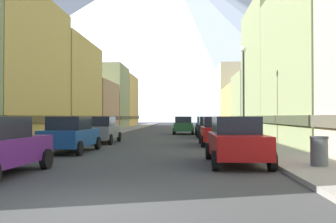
# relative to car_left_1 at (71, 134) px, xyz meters

# --- Properties ---
(ground_plane) EXTENTS (400.00, 400.00, 0.00)m
(ground_plane) POSITION_rel_car_left_1_xyz_m (3.80, -11.05, -0.90)
(ground_plane) COLOR #3D3D3D
(sidewalk_left) EXTENTS (2.50, 100.00, 0.15)m
(sidewalk_left) POSITION_rel_car_left_1_xyz_m (-2.45, 23.95, -0.82)
(sidewalk_left) COLOR gray
(sidewalk_left) RESTS_ON ground
(sidewalk_right) EXTENTS (2.50, 100.00, 0.15)m
(sidewalk_right) POSITION_rel_car_left_1_xyz_m (10.05, 23.95, -0.82)
(sidewalk_right) COLOR gray
(sidewalk_right) RESTS_ON ground
(storefront_left_2) EXTENTS (6.69, 10.83, 9.12)m
(storefront_left_2) POSITION_rel_car_left_1_xyz_m (-6.89, 17.29, 3.50)
(storefront_left_2) COLOR #D8B259
(storefront_left_2) RESTS_ON ground
(storefront_left_3) EXTENTS (8.22, 9.85, 6.19)m
(storefront_left_3) POSITION_rel_car_left_1_xyz_m (-7.66, 28.21, 2.08)
(storefront_left_3) COLOR tan
(storefront_left_3) RESTS_ON ground
(storefront_left_4) EXTENTS (7.07, 8.39, 9.49)m
(storefront_left_4) POSITION_rel_car_left_1_xyz_m (-7.08, 37.82, 3.68)
(storefront_left_4) COLOR #8C9966
(storefront_left_4) RESTS_ON ground
(storefront_left_5) EXTENTS (8.74, 11.06, 9.05)m
(storefront_left_5) POSITION_rel_car_left_1_xyz_m (-7.92, 47.90, 3.46)
(storefront_left_5) COLOR #D8B259
(storefront_left_5) RESTS_ON ground
(storefront_right_2) EXTENTS (9.83, 9.80, 11.64)m
(storefront_right_2) POSITION_rel_car_left_1_xyz_m (16.07, 15.04, 4.74)
(storefront_right_2) COLOR #8C9966
(storefront_right_2) RESTS_ON ground
(storefront_right_3) EXTENTS (8.49, 8.43, 6.65)m
(storefront_right_3) POSITION_rel_car_left_1_xyz_m (15.40, 24.73, 2.30)
(storefront_right_3) COLOR #8C9966
(storefront_right_3) RESTS_ON ground
(storefront_right_4) EXTENTS (8.18, 13.27, 6.14)m
(storefront_right_4) POSITION_rel_car_left_1_xyz_m (15.24, 35.76, 2.06)
(storefront_right_4) COLOR #D8B259
(storefront_right_4) RESTS_ON ground
(storefront_right_5) EXTENTS (9.50, 12.90, 10.81)m
(storefront_right_5) POSITION_rel_car_left_1_xyz_m (15.90, 49.35, 4.33)
(storefront_right_5) COLOR beige
(storefront_right_5) RESTS_ON ground
(car_left_1) EXTENTS (2.11, 4.42, 1.78)m
(car_left_1) POSITION_rel_car_left_1_xyz_m (0.00, 0.00, 0.00)
(car_left_1) COLOR #19478C
(car_left_1) RESTS_ON ground
(car_left_2) EXTENTS (2.12, 4.43, 1.78)m
(car_left_2) POSITION_rel_car_left_1_xyz_m (0.00, 6.54, 0.00)
(car_left_2) COLOR slate
(car_left_2) RESTS_ON ground
(car_right_0) EXTENTS (2.11, 4.42, 1.78)m
(car_right_0) POSITION_rel_car_left_1_xyz_m (7.60, -4.19, 0.00)
(car_right_0) COLOR #9E1111
(car_right_0) RESTS_ON ground
(car_right_1) EXTENTS (2.09, 4.41, 1.78)m
(car_right_1) POSITION_rel_car_left_1_xyz_m (7.60, 4.86, 0.00)
(car_right_1) COLOR #9E1111
(car_right_1) RESTS_ON ground
(car_right_2) EXTENTS (2.13, 4.43, 1.78)m
(car_right_2) POSITION_rel_car_left_1_xyz_m (7.60, 13.11, 0.00)
(car_right_2) COLOR black
(car_right_2) RESTS_ON ground
(car_right_3) EXTENTS (2.18, 4.46, 1.78)m
(car_right_3) POSITION_rel_car_left_1_xyz_m (7.60, 19.20, 0.00)
(car_right_3) COLOR #19478C
(car_right_3) RESTS_ON ground
(car_driving_0) EXTENTS (2.06, 4.40, 1.78)m
(car_driving_0) POSITION_rel_car_left_1_xyz_m (5.40, 19.47, 0.00)
(car_driving_0) COLOR #265933
(car_driving_0) RESTS_ON ground
(trash_bin_right) EXTENTS (0.59, 0.59, 0.98)m
(trash_bin_right) POSITION_rel_car_left_1_xyz_m (10.15, -5.59, -0.26)
(trash_bin_right) COLOR #4C5156
(trash_bin_right) RESTS_ON sidewalk_right
(potted_plant_0) EXTENTS (0.53, 0.53, 0.78)m
(potted_plant_0) POSITION_rel_car_left_1_xyz_m (-3.20, 2.40, -0.40)
(potted_plant_0) COLOR brown
(potted_plant_0) RESTS_ON sidewalk_left
(streetlamp_right) EXTENTS (0.36, 0.36, 5.86)m
(streetlamp_right) POSITION_rel_car_left_1_xyz_m (9.15, 4.20, 3.09)
(streetlamp_right) COLOR black
(streetlamp_right) RESTS_ON sidewalk_right
(mountain_backdrop) EXTENTS (314.28, 314.28, 118.02)m
(mountain_backdrop) POSITION_rel_car_left_1_xyz_m (-9.26, 248.95, 58.11)
(mountain_backdrop) COLOR silver
(mountain_backdrop) RESTS_ON ground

